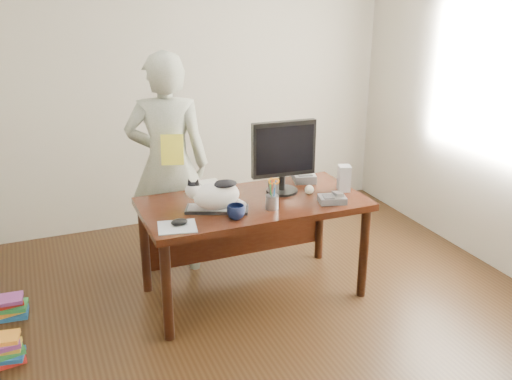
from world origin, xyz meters
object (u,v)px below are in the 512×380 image
object	(u,v)px
speaker	(344,178)
baseball	(309,190)
coffee_mug	(236,212)
phone	(333,199)
mouse	(179,222)
cat	(215,194)
book_stack	(211,188)
keyboard	(217,209)
person	(168,165)
desk	(249,216)
monitor	(284,153)
book_pile_a	(4,350)
book_pile_b	(9,307)
pen_cup	(272,200)
calculator	(304,176)

from	to	relation	value
speaker	baseball	xyz separation A→B (m)	(-0.27, 0.03, -0.06)
coffee_mug	phone	bearing A→B (deg)	1.37
mouse	cat	bearing A→B (deg)	38.28
mouse	book_stack	world-z (taller)	book_stack
keyboard	person	world-z (taller)	person
baseball	person	xyz separation A→B (m)	(-0.89, 0.69, 0.10)
desk	phone	xyz separation A→B (m)	(0.51, -0.32, 0.18)
phone	baseball	xyz separation A→B (m)	(-0.08, 0.22, 0.01)
monitor	mouse	size ratio (longest dim) A/B	4.46
book_pile_a	person	bearing A→B (deg)	33.62
keyboard	cat	xyz separation A→B (m)	(-0.01, 0.00, 0.11)
person	monitor	bearing A→B (deg)	158.45
desk	book_stack	size ratio (longest dim) A/B	6.40
speaker	keyboard	bearing A→B (deg)	-159.46
desk	monitor	world-z (taller)	monitor
monitor	baseball	distance (m)	0.34
coffee_mug	book_pile_b	xyz separation A→B (m)	(-1.49, 0.61, -0.73)
book_pile_b	coffee_mug	bearing A→B (deg)	-22.22
mouse	baseball	distance (m)	1.06
desk	phone	bearing A→B (deg)	-31.98
person	book_pile_a	bearing A→B (deg)	51.40
desk	speaker	bearing A→B (deg)	-10.73
keyboard	phone	world-z (taller)	phone
mouse	speaker	size ratio (longest dim) A/B	0.63
pen_cup	speaker	size ratio (longest dim) A/B	1.17
phone	book_stack	size ratio (longest dim) A/B	0.87
monitor	book_pile_a	bearing A→B (deg)	-168.98
person	book_pile_b	size ratio (longest dim) A/B	6.84
keyboard	person	bearing A→B (deg)	125.26
desk	book_pile_b	world-z (taller)	desk
monitor	coffee_mug	world-z (taller)	monitor
phone	person	size ratio (longest dim) A/B	0.12
monitor	speaker	distance (m)	0.51
phone	person	xyz separation A→B (m)	(-0.97, 0.90, 0.10)
mouse	person	xyz separation A→B (m)	(0.15, 0.89, 0.11)
keyboard	monitor	xyz separation A→B (m)	(0.57, 0.15, 0.30)
pen_cup	mouse	distance (m)	0.67
book_stack	phone	bearing A→B (deg)	-28.06
keyboard	calculator	bearing A→B (deg)	46.16
desk	cat	distance (m)	0.44
coffee_mug	book_pile_b	bearing A→B (deg)	157.78
speaker	book_pile_a	xyz separation A→B (m)	(-2.46, -0.14, -0.76)
pen_cup	book_pile_b	xyz separation A→B (m)	(-1.78, 0.54, -0.74)
person	book_pile_a	size ratio (longest dim) A/B	6.54
monitor	keyboard	bearing A→B (deg)	-161.79
keyboard	book_pile_a	bearing A→B (deg)	-151.56
phone	book_stack	xyz separation A→B (m)	(-0.74, 0.52, 0.01)
keyboard	phone	bearing A→B (deg)	12.41
monitor	book_stack	bearing A→B (deg)	160.47
coffee_mug	book_pile_a	distance (m)	1.68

